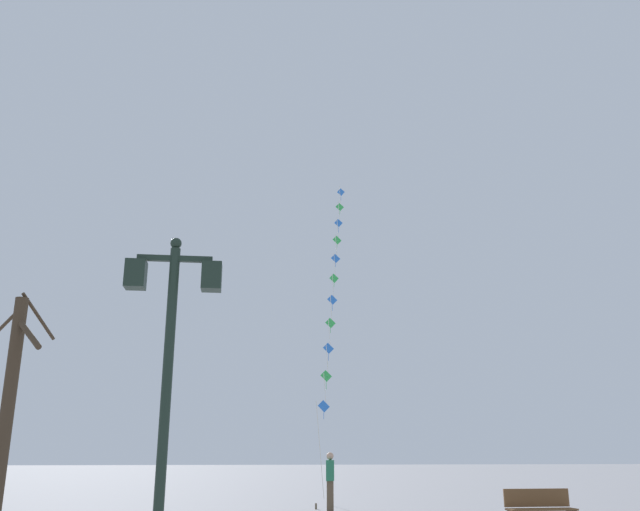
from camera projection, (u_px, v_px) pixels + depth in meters
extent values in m
plane|color=gray|center=(282.00, 510.00, 20.36)|extent=(160.00, 160.00, 0.00)
cylinder|color=#1E2D23|center=(165.00, 410.00, 8.77)|extent=(0.14, 0.14, 4.49)
sphere|color=#1E2D23|center=(176.00, 243.00, 9.44)|extent=(0.16, 0.16, 0.16)
cube|color=#1E2D23|center=(175.00, 259.00, 9.38)|extent=(1.06, 0.08, 0.08)
cube|color=#1E2D23|center=(136.00, 275.00, 9.24)|extent=(0.28, 0.28, 0.40)
cube|color=beige|center=(136.00, 275.00, 9.24)|extent=(0.19, 0.19, 0.30)
cube|color=#1E2D23|center=(212.00, 277.00, 9.36)|extent=(0.28, 0.28, 0.40)
cube|color=beige|center=(212.00, 277.00, 9.36)|extent=(0.19, 0.19, 0.30)
cylinder|color=brown|center=(316.00, 506.00, 20.61)|extent=(0.06, 0.06, 0.18)
cylinder|color=silver|center=(320.00, 451.00, 22.16)|extent=(0.55, 2.22, 3.13)
cylinder|color=silver|center=(325.00, 391.00, 24.25)|extent=(0.22, 0.85, 1.19)
cylinder|color=silver|center=(327.00, 362.00, 25.40)|extent=(0.22, 0.85, 1.19)
cylinder|color=silver|center=(329.00, 335.00, 26.55)|extent=(0.22, 0.85, 1.19)
cylinder|color=silver|center=(331.00, 311.00, 27.69)|extent=(0.22, 0.85, 1.19)
cylinder|color=silver|center=(333.00, 289.00, 28.84)|extent=(0.22, 0.85, 1.19)
cylinder|color=silver|center=(335.00, 268.00, 29.99)|extent=(0.22, 0.85, 1.19)
cylinder|color=silver|center=(336.00, 249.00, 31.13)|extent=(0.22, 0.85, 1.19)
cylinder|color=silver|center=(338.00, 231.00, 32.28)|extent=(0.22, 0.85, 1.19)
cylinder|color=silver|center=(339.00, 215.00, 33.43)|extent=(0.22, 0.85, 1.19)
cylinder|color=silver|center=(340.00, 199.00, 34.57)|extent=(0.22, 0.85, 1.19)
cube|color=blue|center=(324.00, 406.00, 23.68)|extent=(0.43, 0.13, 0.44)
cylinder|color=blue|center=(324.00, 415.00, 23.59)|extent=(0.03, 0.06, 0.28)
cube|color=green|center=(326.00, 376.00, 24.83)|extent=(0.43, 0.10, 0.44)
cylinder|color=green|center=(326.00, 385.00, 24.73)|extent=(0.03, 0.06, 0.32)
cube|color=blue|center=(328.00, 348.00, 25.97)|extent=(0.44, 0.05, 0.44)
cylinder|color=blue|center=(328.00, 357.00, 25.88)|extent=(0.02, 0.04, 0.32)
cube|color=green|center=(330.00, 323.00, 27.12)|extent=(0.42, 0.15, 0.44)
cylinder|color=green|center=(330.00, 330.00, 27.04)|extent=(0.03, 0.05, 0.24)
cube|color=blue|center=(332.00, 300.00, 28.27)|extent=(0.44, 0.07, 0.44)
cylinder|color=blue|center=(332.00, 307.00, 28.17)|extent=(0.02, 0.03, 0.31)
cube|color=green|center=(334.00, 278.00, 29.41)|extent=(0.40, 0.20, 0.44)
cylinder|color=green|center=(334.00, 285.00, 29.33)|extent=(0.03, 0.05, 0.24)
cube|color=blue|center=(336.00, 258.00, 30.56)|extent=(0.44, 0.08, 0.44)
cylinder|color=blue|center=(336.00, 265.00, 30.48)|extent=(0.02, 0.04, 0.25)
cube|color=green|center=(337.00, 240.00, 31.71)|extent=(0.44, 0.01, 0.44)
cylinder|color=green|center=(337.00, 245.00, 31.63)|extent=(0.02, 0.03, 0.21)
cube|color=blue|center=(338.00, 223.00, 32.85)|extent=(0.41, 0.19, 0.44)
cylinder|color=blue|center=(338.00, 229.00, 32.76)|extent=(0.04, 0.05, 0.33)
cube|color=green|center=(340.00, 207.00, 34.00)|extent=(0.43, 0.11, 0.44)
cylinder|color=green|center=(340.00, 212.00, 33.92)|extent=(0.03, 0.05, 0.25)
cube|color=blue|center=(341.00, 192.00, 35.15)|extent=(0.40, 0.21, 0.44)
cylinder|color=blue|center=(341.00, 198.00, 35.05)|extent=(0.02, 0.03, 0.31)
cube|color=brown|center=(330.00, 496.00, 19.84)|extent=(0.25, 0.33, 0.90)
cube|color=#26724C|center=(330.00, 470.00, 20.05)|extent=(0.30, 0.41, 0.60)
sphere|color=tan|center=(330.00, 456.00, 20.17)|extent=(0.22, 0.22, 0.22)
cylinder|color=#26724C|center=(330.00, 464.00, 20.31)|extent=(0.15, 0.40, 0.50)
cylinder|color=#423323|center=(7.00, 415.00, 13.18)|extent=(0.27, 0.27, 4.82)
cylinder|color=#423323|center=(39.00, 317.00, 14.24)|extent=(0.56, 0.98, 0.87)
cylinder|color=#423323|center=(29.00, 334.00, 13.31)|extent=(0.81, 0.89, 0.76)
cylinder|color=#423323|center=(0.00, 329.00, 14.01)|extent=(1.07, 0.86, 0.84)
cube|color=brown|center=(542.00, 509.00, 15.09)|extent=(1.61, 0.47, 0.04)
cube|color=brown|center=(536.00, 498.00, 15.36)|extent=(1.60, 0.09, 0.40)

